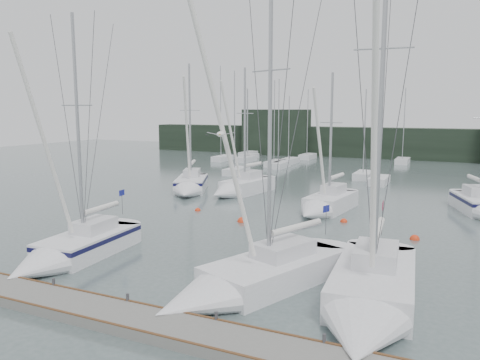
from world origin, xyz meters
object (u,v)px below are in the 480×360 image
object	(u,v)px
buoy_c	(198,211)
sailboat_near_left	(68,252)
buoy_d	(415,239)
sailboat_near_center	(241,283)
sailboat_mid_b	(238,188)
sailboat_near_right	(369,301)
buoy_b	(344,222)
buoy_a	(242,222)
sailboat_mid_c	(324,206)
sailboat_mid_a	(190,186)

from	to	relation	value
buoy_c	sailboat_near_left	bearing A→B (deg)	-88.89
sailboat_near_left	buoy_c	xyz separation A→B (m)	(-0.27, 13.91, -0.58)
buoy_c	buoy_d	size ratio (longest dim) A/B	0.79
sailboat_near_left	sailboat_near_center	distance (m)	10.07
sailboat_mid_b	buoy_d	bearing A→B (deg)	-19.37
sailboat_near_right	buoy_b	world-z (taller)	sailboat_near_right
buoy_a	buoy_d	bearing A→B (deg)	1.66
sailboat_mid_c	sailboat_mid_b	bearing A→B (deg)	161.95
sailboat_near_center	sailboat_mid_a	world-z (taller)	sailboat_near_center
sailboat_mid_c	buoy_c	world-z (taller)	sailboat_mid_c
sailboat_near_right	sailboat_mid_b	size ratio (longest dim) A/B	1.37
sailboat_near_center	buoy_b	distance (m)	15.29
sailboat_mid_c	buoy_b	distance (m)	3.00
sailboat_near_left	buoy_c	bearing A→B (deg)	87.20
sailboat_near_right	buoy_c	bearing A→B (deg)	134.11
sailboat_mid_c	buoy_d	world-z (taller)	sailboat_mid_c
sailboat_near_right	sailboat_mid_b	distance (m)	26.80
sailboat_near_right	sailboat_mid_a	distance (m)	28.94
sailboat_near_left	buoy_d	size ratio (longest dim) A/B	23.20
sailboat_mid_b	sailboat_mid_a	bearing A→B (deg)	-156.08
sailboat_near_center	sailboat_mid_c	distance (m)	17.38
buoy_b	buoy_d	size ratio (longest dim) A/B	0.85
buoy_b	buoy_d	xyz separation A→B (m)	(5.00, -2.70, 0.00)
buoy_b	sailboat_near_right	bearing A→B (deg)	-73.90
sailboat_near_left	sailboat_near_right	xyz separation A→B (m)	(15.46, 0.02, 0.04)
buoy_a	buoy_c	xyz separation A→B (m)	(-4.76, 1.88, 0.00)
sailboat_mid_a	sailboat_near_center	bearing A→B (deg)	-78.01
buoy_a	buoy_c	bearing A→B (deg)	158.43
sailboat_near_center	sailboat_mid_b	distance (m)	24.19
sailboat_near_left	sailboat_near_right	world-z (taller)	sailboat_near_right
sailboat_near_center	sailboat_mid_a	distance (m)	25.58
sailboat_near_center	buoy_c	distance (m)	17.48
sailboat_near_left	sailboat_mid_a	distance (m)	21.10
buoy_d	sailboat_near_left	bearing A→B (deg)	-142.50
buoy_a	buoy_c	world-z (taller)	buoy_a
sailboat_mid_a	buoy_d	size ratio (longest dim) A/B	22.08
sailboat_mid_a	buoy_a	distance (m)	12.73
sailboat_near_left	sailboat_mid_b	world-z (taller)	sailboat_near_left
sailboat_mid_a	buoy_d	xyz separation A→B (m)	(21.11, -8.13, -0.66)
sailboat_mid_b	sailboat_near_left	bearing A→B (deg)	-79.01
sailboat_near_right	buoy_a	bearing A→B (deg)	127.97
sailboat_near_center	sailboat_mid_b	world-z (taller)	sailboat_near_center
sailboat_near_left	sailboat_mid_a	world-z (taller)	sailboat_near_left
buoy_b	sailboat_near_center	bearing A→B (deg)	-93.90
buoy_a	sailboat_mid_c	bearing A→B (deg)	48.39
sailboat_near_center	buoy_a	bearing A→B (deg)	136.25
sailboat_near_right	buoy_d	bearing A→B (deg)	82.50
sailboat_near_left	sailboat_mid_c	bearing A→B (deg)	58.28
buoy_a	sailboat_near_left	bearing A→B (deg)	-110.47
sailboat_mid_c	buoy_b	xyz separation A→B (m)	(2.05, -2.11, -0.60)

